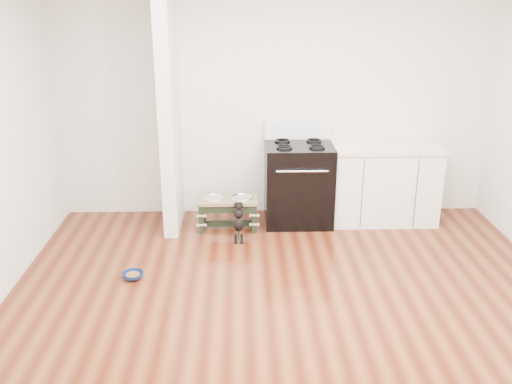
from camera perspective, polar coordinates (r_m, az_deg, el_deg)
name	(u,v)px	position (r m, az deg, el deg)	size (l,w,h in m)	color
ground	(292,323)	(4.78, 3.64, -12.94)	(5.00, 5.00, 0.00)	#45190C
room_shell	(297,129)	(4.13, 4.13, 6.31)	(5.00, 5.00, 5.00)	silver
partition_wall	(169,108)	(6.27, -8.68, 8.26)	(0.15, 0.80, 2.70)	silver
oven_range	(298,182)	(6.54, 4.26, 0.99)	(0.76, 0.69, 1.14)	black
cabinet_run	(383,183)	(6.73, 12.57, 0.90)	(1.24, 0.64, 0.91)	white
dog_feeder	(228,207)	(6.40, -2.81, -1.50)	(0.66, 0.36, 0.38)	black
puppy	(239,220)	(6.12, -1.75, -2.86)	(0.12, 0.34, 0.41)	black
floor_bowl	(133,276)	(5.52, -12.22, -8.17)	(0.21, 0.21, 0.06)	navy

